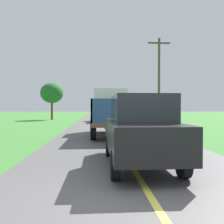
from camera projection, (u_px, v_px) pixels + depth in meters
name	position (u px, v px, depth m)	size (l,w,h in m)	color
ground_plane	(148.00, 197.00, 4.32)	(200.00, 200.00, 0.00)	#3D7A33
road_surface	(148.00, 195.00, 4.32)	(6.40, 120.00, 0.08)	#565454
centre_line	(148.00, 192.00, 4.32)	(0.14, 108.00, 0.01)	#E0D64C
banana_truck_near	(111.00, 111.00, 14.04)	(2.38, 5.82, 2.80)	#2D2D30
banana_truck_far	(107.00, 110.00, 27.69)	(2.38, 5.81, 2.80)	#2D2D30
utility_pole_roadside	(159.00, 80.00, 19.53)	(1.87, 0.20, 7.54)	brown
roadside_tree_mid_right	(52.00, 93.00, 32.41)	(3.16, 3.16, 5.19)	#4C3823
following_car	(140.00, 129.00, 6.35)	(1.74, 4.10, 1.92)	black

